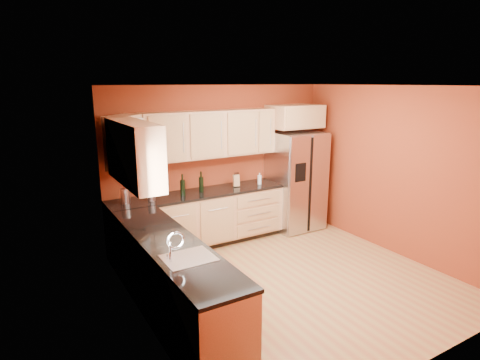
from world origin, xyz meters
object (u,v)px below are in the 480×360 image
object	(u,v)px
wine_bottle_a	(183,185)
soap_dispenser	(260,179)
knife_block	(236,180)
canister_left	(151,194)
refrigerator	(295,181)

from	to	relation	value
wine_bottle_a	soap_dispenser	distance (m)	1.42
knife_block	canister_left	bearing A→B (deg)	-158.75
canister_left	wine_bottle_a	bearing A→B (deg)	1.72
refrigerator	soap_dispenser	world-z (taller)	refrigerator
refrigerator	canister_left	xyz separation A→B (m)	(-2.70, 0.02, 0.12)
soap_dispenser	canister_left	bearing A→B (deg)	179.91
knife_block	wine_bottle_a	bearing A→B (deg)	-157.96
refrigerator	wine_bottle_a	world-z (taller)	refrigerator
refrigerator	canister_left	world-z (taller)	refrigerator
wine_bottle_a	soap_dispenser	bearing A→B (deg)	-0.73
canister_left	knife_block	world-z (taller)	knife_block
knife_block	refrigerator	bearing A→B (deg)	12.72
canister_left	knife_block	distance (m)	1.52
canister_left	knife_block	size ratio (longest dim) A/B	0.94
refrigerator	knife_block	distance (m)	1.20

